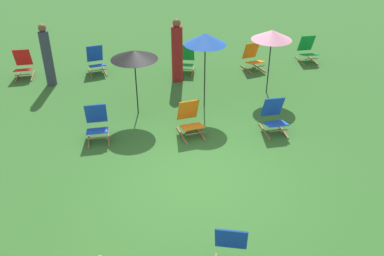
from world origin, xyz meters
The scene contains 15 objects.
ground_plane centered at (0.00, 0.00, 0.00)m, with size 40.00×40.00×0.00m, color #2D6026.
deckchair_0 centered at (-2.37, 5.78, 0.37)m, with size 0.64×0.85×0.83m.
deckchair_1 centered at (-2.09, 1.88, 0.37)m, with size 0.53×0.79×0.83m.
deckchair_2 centered at (4.35, 5.89, 0.37)m, with size 0.52×0.78×0.83m.
deckchair_4 centered at (-4.50, 5.71, 0.37)m, with size 0.52×0.79×0.83m.
deckchair_5 centered at (2.43, 5.46, 0.37)m, with size 0.67×0.86×0.83m.
deckchair_7 centered at (0.34, 5.51, 0.37)m, with size 0.64×0.85×0.83m.
deckchair_8 centered at (1.99, 1.70, 0.37)m, with size 0.52×0.79×0.83m.
deckchair_9 centered at (0.03, 1.80, 0.37)m, with size 0.62×0.84×0.83m.
deckchair_10 centered at (0.12, -2.31, 0.37)m, with size 0.66×0.86×0.83m.
umbrella_0 centered at (2.42, 3.76, 1.64)m, with size 1.07×1.07×1.77m.
umbrella_1 centered at (0.56, 3.11, 1.83)m, with size 1.03×1.03×1.97m.
umbrella_2 centered at (-1.16, 2.95, 1.56)m, with size 1.13×1.13×1.67m.
person_0 centered at (-3.61, 5.03, 0.85)m, with size 0.38×0.38×1.78m.
person_1 centered at (0.03, 4.86, 0.87)m, with size 0.33×0.33×1.84m.
Camera 1 is at (-0.98, -6.63, 5.16)m, focal length 39.69 mm.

